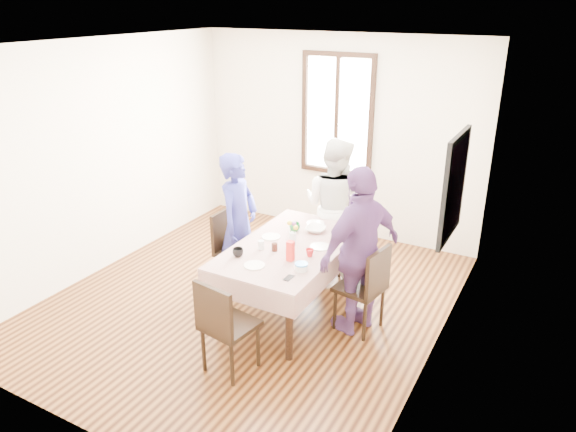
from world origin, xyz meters
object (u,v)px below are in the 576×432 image
at_px(chair_left, 238,251).
at_px(chair_right, 360,287).
at_px(chair_far, 334,234).
at_px(person_right, 360,251).
at_px(chair_near, 230,325).
at_px(person_left, 238,224).
at_px(person_far, 334,206).
at_px(dining_table, 290,279).

distance_m(chair_left, chair_right, 1.50).
height_order(chair_far, person_right, person_right).
xyz_separation_m(chair_right, chair_near, (-0.75, -1.15, 0.00)).
bearing_deg(chair_left, chair_far, 141.20).
bearing_deg(chair_near, person_left, 128.86).
bearing_deg(chair_right, chair_far, 45.14).
height_order(chair_far, person_far, person_far).
xyz_separation_m(chair_left, person_left, (0.02, 0.00, 0.34)).
relative_size(person_left, person_right, 0.94).
bearing_deg(chair_left, chair_near, 30.25).
bearing_deg(chair_far, chair_right, 127.52).
bearing_deg(dining_table, person_left, 168.35).
height_order(chair_left, person_right, person_right).
xyz_separation_m(chair_far, chair_near, (0.00, -2.21, 0.00)).
bearing_deg(chair_right, chair_near, 156.69).
bearing_deg(dining_table, chair_right, 3.83).
distance_m(chair_far, person_right, 1.34).
relative_size(chair_right, person_right, 0.54).
height_order(chair_left, person_left, person_left).
height_order(dining_table, person_far, person_far).
height_order(dining_table, chair_left, chair_left).
bearing_deg(chair_near, chair_right, 65.66).
distance_m(chair_left, person_left, 0.34).
relative_size(dining_table, person_left, 1.01).
distance_m(dining_table, person_left, 0.86).
relative_size(chair_right, chair_near, 1.00).
bearing_deg(person_far, chair_right, 133.23).
bearing_deg(dining_table, chair_near, -90.00).
xyz_separation_m(chair_left, chair_near, (0.75, -1.25, 0.00)).
relative_size(chair_near, person_left, 0.57).
relative_size(dining_table, person_right, 0.95).
bearing_deg(person_left, person_far, -41.75).
xyz_separation_m(chair_far, person_left, (-0.73, -0.95, 0.34)).
height_order(person_left, person_right, person_right).
relative_size(chair_right, person_far, 0.56).
relative_size(chair_left, person_left, 0.57).
relative_size(chair_far, person_left, 0.57).
bearing_deg(person_right, dining_table, -62.92).
bearing_deg(person_left, chair_far, -41.16).
relative_size(person_far, person_right, 0.97).
relative_size(chair_far, person_right, 0.54).
xyz_separation_m(chair_near, person_far, (0.00, 2.19, 0.36)).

